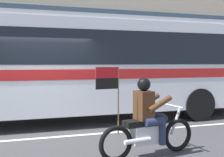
% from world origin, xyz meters
% --- Properties ---
extents(ground_plane, '(60.00, 60.00, 0.00)m').
position_xyz_m(ground_plane, '(0.00, 0.00, 0.00)').
color(ground_plane, '#3D3D3F').
extents(sidewalk_curb, '(28.00, 3.80, 0.15)m').
position_xyz_m(sidewalk_curb, '(0.00, 5.10, 0.07)').
color(sidewalk_curb, '#A39E93').
rests_on(sidewalk_curb, ground_plane).
extents(lane_center_stripe, '(26.60, 0.14, 0.01)m').
position_xyz_m(lane_center_stripe, '(0.00, -0.60, 0.00)').
color(lane_center_stripe, silver).
rests_on(lane_center_stripe, ground_plane).
extents(transit_bus, '(12.22, 2.63, 3.22)m').
position_xyz_m(transit_bus, '(1.38, 1.19, 1.88)').
color(transit_bus, silver).
rests_on(transit_bus, ground_plane).
extents(motorcycle_with_rider, '(2.18, 0.70, 1.78)m').
position_xyz_m(motorcycle_with_rider, '(1.80, -2.56, 0.67)').
color(motorcycle_with_rider, black).
rests_on(motorcycle_with_rider, ground_plane).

